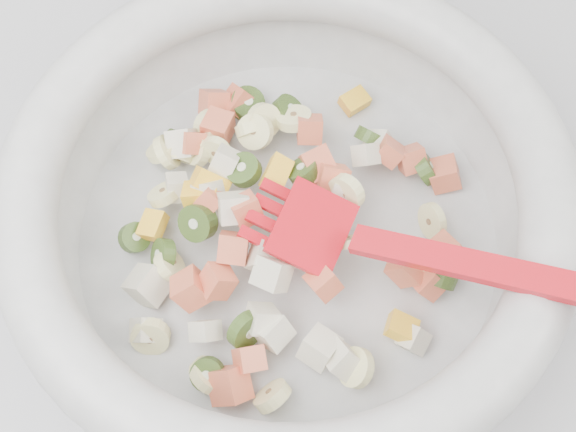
{
  "coord_description": "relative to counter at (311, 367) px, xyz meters",
  "views": [
    {
      "loc": [
        -0.01,
        1.16,
        1.46
      ],
      "look_at": [
        -0.03,
        1.41,
        0.95
      ],
      "focal_mm": 50.0,
      "sensor_mm": 36.0,
      "label": 1
    }
  ],
  "objects": [
    {
      "name": "counter",
      "position": [
        0.0,
        0.0,
        0.0
      ],
      "size": [
        2.0,
        0.6,
        0.9
      ],
      "primitive_type": "cube",
      "color": "#A8A8AE",
      "rests_on": "ground"
    },
    {
      "name": "mixing_bowl",
      "position": [
        -0.03,
        -0.04,
        0.51
      ],
      "size": [
        0.42,
        0.4,
        0.13
      ],
      "color": "silver",
      "rests_on": "counter"
    }
  ]
}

